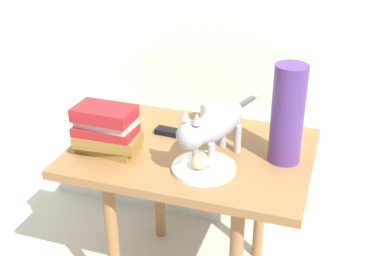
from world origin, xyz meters
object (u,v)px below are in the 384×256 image
(bread_roll, at_px, (201,160))
(tv_remote, at_px, (175,133))
(candle_jar, at_px, (210,114))
(book_stack, at_px, (106,130))
(green_vase, at_px, (288,115))
(plate, at_px, (204,168))
(cat, at_px, (213,125))
(side_table, at_px, (192,169))

(bread_roll, relative_size, tv_remote, 0.53)
(bread_roll, relative_size, candle_jar, 0.94)
(book_stack, relative_size, green_vase, 0.68)
(bread_roll, height_order, green_vase, green_vase)
(bread_roll, bearing_deg, plate, 60.95)
(cat, xyz_separation_m, green_vase, (0.22, 0.08, 0.03))
(green_vase, relative_size, tv_remote, 2.21)
(candle_jar, bearing_deg, side_table, -91.03)
(plate, distance_m, book_stack, 0.35)
(green_vase, xyz_separation_m, candle_jar, (-0.31, 0.19, -0.13))
(bread_roll, bearing_deg, book_stack, 176.94)
(bread_roll, bearing_deg, tv_remote, 128.36)
(book_stack, xyz_separation_m, candle_jar, (0.27, 0.33, -0.05))
(bread_roll, distance_m, green_vase, 0.31)
(candle_jar, relative_size, tv_remote, 0.57)
(plate, xyz_separation_m, candle_jar, (-0.08, 0.34, 0.03))
(book_stack, height_order, green_vase, green_vase)
(book_stack, distance_m, candle_jar, 0.43)
(green_vase, xyz_separation_m, tv_remote, (-0.40, 0.05, -0.16))
(side_table, relative_size, plate, 3.98)
(bread_roll, distance_m, cat, 0.12)
(plate, distance_m, green_vase, 0.32)
(green_vase, bearing_deg, book_stack, -166.78)
(cat, height_order, candle_jar, cat)
(book_stack, distance_m, green_vase, 0.60)
(plate, relative_size, cat, 0.45)
(side_table, bearing_deg, bread_roll, -60.43)
(bread_roll, relative_size, green_vase, 0.24)
(plate, relative_size, green_vase, 0.62)
(bread_roll, bearing_deg, candle_jar, 101.51)
(plate, xyz_separation_m, green_vase, (0.23, 0.14, 0.16))
(bread_roll, height_order, book_stack, book_stack)
(plate, relative_size, candle_jar, 2.43)
(plate, relative_size, bread_roll, 2.58)
(bread_roll, xyz_separation_m, book_stack, (-0.34, 0.02, 0.05))
(plate, xyz_separation_m, book_stack, (-0.34, 0.01, 0.08))
(plate, height_order, green_vase, green_vase)
(side_table, height_order, bread_roll, bread_roll)
(side_table, bearing_deg, candle_jar, 88.97)
(bread_roll, relative_size, cat, 0.17)
(side_table, xyz_separation_m, bread_roll, (0.07, -0.13, 0.12))
(side_table, xyz_separation_m, green_vase, (0.31, 0.02, 0.25))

